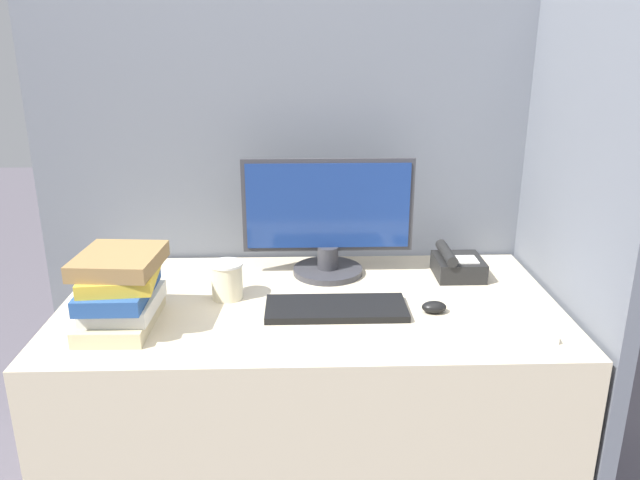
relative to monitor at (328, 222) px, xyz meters
The scene contains 10 objects.
cubicle_panel_rear 0.23m from the monitor, 107.90° to the left, with size 1.89×0.04×1.69m.
cubicle_panel_right 0.75m from the monitor, 15.48° to the right, with size 0.04×0.84×1.69m.
desk 0.61m from the monitor, 105.74° to the right, with size 1.49×0.78×0.76m.
monitor is the anchor object (origin of this frame).
keyboard 0.35m from the monitor, 87.92° to the right, with size 0.41×0.17×0.02m.
mouse 0.46m from the monitor, 47.24° to the right, with size 0.07×0.05×0.03m.
coffee_cup 0.39m from the monitor, 148.37° to the right, with size 0.10×0.10×0.11m.
book_stack 0.70m from the monitor, 147.72° to the right, with size 0.23×0.29×0.21m.
desk_telephone 0.45m from the monitor, ahead, with size 0.15×0.18×0.10m.
paper_pile 0.65m from the monitor, 38.33° to the right, with size 0.23×0.27×0.02m.
Camera 1 is at (-0.02, -1.34, 1.54)m, focal length 35.00 mm.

